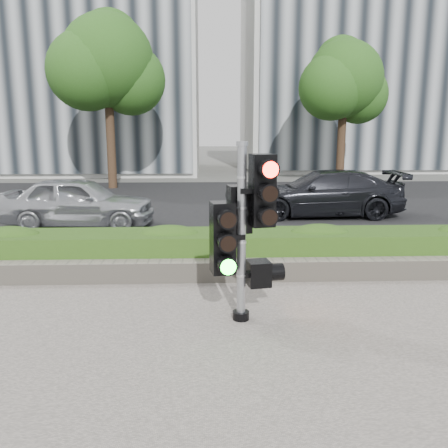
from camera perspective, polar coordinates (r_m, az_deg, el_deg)
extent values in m
plane|color=#51514C|center=(6.26, 2.99, -12.45)|extent=(120.00, 120.00, 0.00)
cube|color=black|center=(15.90, -0.21, 2.39)|extent=(60.00, 13.00, 0.02)
cube|color=gray|center=(9.20, 1.25, -4.11)|extent=(60.00, 0.25, 0.12)
cube|color=gray|center=(7.96, 1.79, -5.57)|extent=(12.00, 0.32, 0.34)
cube|color=#56882A|center=(8.54, 1.50, -3.19)|extent=(12.00, 1.00, 0.68)
cube|color=#B7B7B2|center=(30.32, -19.60, 20.33)|extent=(16.00, 9.00, 15.00)
cube|color=#B7B7B2|center=(32.97, 19.20, 16.96)|extent=(18.00, 10.00, 12.00)
cylinder|color=black|center=(20.58, -13.46, 9.77)|extent=(0.36, 0.36, 4.03)
sphere|color=#213F12|center=(20.75, -13.89, 18.55)|extent=(3.74, 3.74, 3.74)
sphere|color=#213F12|center=(20.87, -11.17, 16.62)|extent=(2.88, 2.88, 2.88)
sphere|color=#213F12|center=(20.43, -16.16, 17.33)|extent=(3.17, 3.17, 3.17)
sphere|color=#213F12|center=(21.57, -13.61, 20.60)|extent=(2.59, 2.59, 2.59)
cylinder|color=black|center=(22.05, 13.91, 9.27)|extent=(0.36, 0.36, 3.58)
sphere|color=#213F12|center=(22.13, 14.28, 16.57)|extent=(3.33, 3.33, 3.33)
sphere|color=#213F12|center=(22.61, 15.90, 14.74)|extent=(2.56, 2.56, 2.56)
sphere|color=#213F12|center=(21.56, 12.83, 15.75)|extent=(2.82, 2.82, 2.82)
sphere|color=#213F12|center=(22.83, 13.91, 18.36)|extent=(2.30, 2.30, 2.30)
cylinder|color=black|center=(6.43, 2.04, -10.91)|extent=(0.22, 0.22, 0.11)
cylinder|color=gray|center=(6.10, 2.12, -1.42)|extent=(0.12, 0.12, 2.29)
cylinder|color=gray|center=(5.95, 2.20, 9.65)|extent=(0.15, 0.15, 0.06)
cube|color=#FF1107|center=(6.03, 4.61, 4.06)|extent=(0.34, 0.34, 0.92)
cube|color=#14E51E|center=(6.01, -0.18, -1.66)|extent=(0.34, 0.34, 0.92)
cube|color=black|center=(6.29, 1.85, 1.83)|extent=(0.34, 0.34, 0.63)
cube|color=orange|center=(6.33, 4.17, -5.92)|extent=(0.34, 0.34, 0.33)
imported|color=#B3B5BA|center=(12.71, -17.06, 2.57)|extent=(3.91, 1.77, 1.30)
imported|color=black|center=(13.98, 11.82, 3.65)|extent=(4.56, 1.88, 1.32)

